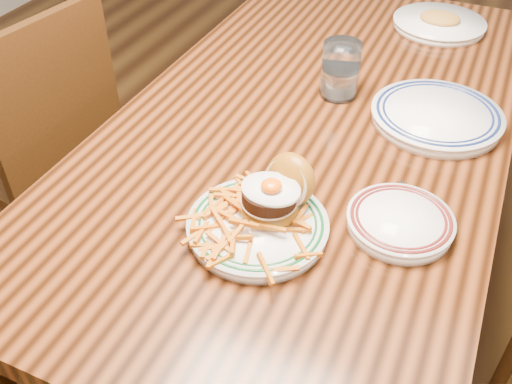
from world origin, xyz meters
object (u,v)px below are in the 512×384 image
at_px(chair_left, 41,145).
at_px(main_plate, 263,214).
at_px(table, 314,145).
at_px(side_plate, 400,221).

distance_m(chair_left, main_plate, 0.95).
distance_m(table, main_plate, 0.41).
xyz_separation_m(table, main_plate, (0.04, -0.39, 0.12)).
height_order(chair_left, side_plate, chair_left).
xyz_separation_m(table, chair_left, (-0.81, -0.08, -0.18)).
relative_size(main_plate, side_plate, 1.32).
height_order(table, main_plate, main_plate).
distance_m(chair_left, side_plate, 1.13).
xyz_separation_m(chair_left, main_plate, (0.85, -0.31, 0.30)).
distance_m(main_plate, side_plate, 0.24).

